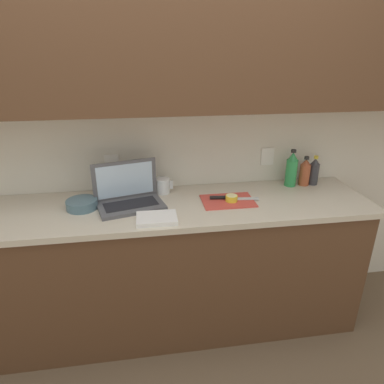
{
  "coord_description": "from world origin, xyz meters",
  "views": [
    {
      "loc": [
        -0.14,
        -1.86,
        1.76
      ],
      "look_at": [
        0.14,
        -0.01,
        0.97
      ],
      "focal_mm": 32.0,
      "sensor_mm": 36.0,
      "label": 1
    }
  ],
  "objects_px": {
    "laptop": "(129,195)",
    "measuring_cup": "(163,186)",
    "bottle_green_soda": "(292,169)",
    "knife": "(226,198)",
    "lemon_half_cut": "(232,198)",
    "bottle_oil_tall": "(305,172)",
    "cutting_board": "(228,201)",
    "bowl_white": "(82,204)",
    "bottle_water_clear": "(314,172)"
  },
  "relations": [
    {
      "from": "laptop",
      "to": "measuring_cup",
      "type": "xyz_separation_m",
      "value": [
        0.21,
        0.15,
        -0.01
      ]
    },
    {
      "from": "bottle_green_soda",
      "to": "knife",
      "type": "bearing_deg",
      "value": -160.51
    },
    {
      "from": "knife",
      "to": "lemon_half_cut",
      "type": "height_order",
      "value": "lemon_half_cut"
    },
    {
      "from": "laptop",
      "to": "lemon_half_cut",
      "type": "distance_m",
      "value": 0.62
    },
    {
      "from": "lemon_half_cut",
      "to": "measuring_cup",
      "type": "xyz_separation_m",
      "value": [
        -0.4,
        0.21,
        0.02
      ]
    },
    {
      "from": "bottle_oil_tall",
      "to": "lemon_half_cut",
      "type": "bearing_deg",
      "value": -159.68
    },
    {
      "from": "cutting_board",
      "to": "bowl_white",
      "type": "xyz_separation_m",
      "value": [
        -0.87,
        0.03,
        0.02
      ]
    },
    {
      "from": "bottle_oil_tall",
      "to": "bowl_white",
      "type": "height_order",
      "value": "bottle_oil_tall"
    },
    {
      "from": "cutting_board",
      "to": "measuring_cup",
      "type": "xyz_separation_m",
      "value": [
        -0.38,
        0.2,
        0.04
      ]
    },
    {
      "from": "lemon_half_cut",
      "to": "bowl_white",
      "type": "bearing_deg",
      "value": 177.0
    },
    {
      "from": "measuring_cup",
      "to": "lemon_half_cut",
      "type": "bearing_deg",
      "value": -27.7
    },
    {
      "from": "laptop",
      "to": "cutting_board",
      "type": "relative_size",
      "value": 1.36
    },
    {
      "from": "laptop",
      "to": "bottle_oil_tall",
      "type": "xyz_separation_m",
      "value": [
        1.18,
        0.15,
        0.03
      ]
    },
    {
      "from": "cutting_board",
      "to": "bottle_green_soda",
      "type": "xyz_separation_m",
      "value": [
        0.48,
        0.2,
        0.11
      ]
    },
    {
      "from": "cutting_board",
      "to": "knife",
      "type": "height_order",
      "value": "knife"
    },
    {
      "from": "bottle_green_soda",
      "to": "bottle_oil_tall",
      "type": "relative_size",
      "value": 1.26
    },
    {
      "from": "bottle_green_soda",
      "to": "bottle_oil_tall",
      "type": "xyz_separation_m",
      "value": [
        0.1,
        -0.0,
        -0.02
      ]
    },
    {
      "from": "lemon_half_cut",
      "to": "bottle_green_soda",
      "type": "height_order",
      "value": "bottle_green_soda"
    },
    {
      "from": "lemon_half_cut",
      "to": "measuring_cup",
      "type": "relative_size",
      "value": 0.65
    },
    {
      "from": "knife",
      "to": "bowl_white",
      "type": "distance_m",
      "value": 0.86
    },
    {
      "from": "bottle_green_soda",
      "to": "cutting_board",
      "type": "bearing_deg",
      "value": -157.97
    },
    {
      "from": "laptop",
      "to": "knife",
      "type": "distance_m",
      "value": 0.59
    },
    {
      "from": "knife",
      "to": "lemon_half_cut",
      "type": "relative_size",
      "value": 4.17
    },
    {
      "from": "bottle_oil_tall",
      "to": "bottle_green_soda",
      "type": "bearing_deg",
      "value": 180.0
    },
    {
      "from": "laptop",
      "to": "measuring_cup",
      "type": "relative_size",
      "value": 3.82
    },
    {
      "from": "cutting_board",
      "to": "bowl_white",
      "type": "relative_size",
      "value": 1.76
    },
    {
      "from": "knife",
      "to": "bottle_green_soda",
      "type": "height_order",
      "value": "bottle_green_soda"
    },
    {
      "from": "lemon_half_cut",
      "to": "bottle_water_clear",
      "type": "height_order",
      "value": "bottle_water_clear"
    },
    {
      "from": "knife",
      "to": "bottle_green_soda",
      "type": "distance_m",
      "value": 0.53
    },
    {
      "from": "laptop",
      "to": "bottle_oil_tall",
      "type": "relative_size",
      "value": 2.14
    },
    {
      "from": "laptop",
      "to": "knife",
      "type": "height_order",
      "value": "laptop"
    },
    {
      "from": "measuring_cup",
      "to": "laptop",
      "type": "bearing_deg",
      "value": -144.87
    },
    {
      "from": "cutting_board",
      "to": "bottle_green_soda",
      "type": "bearing_deg",
      "value": 22.03
    },
    {
      "from": "laptop",
      "to": "bottle_green_soda",
      "type": "height_order",
      "value": "laptop"
    },
    {
      "from": "bottle_oil_tall",
      "to": "laptop",
      "type": "bearing_deg",
      "value": -172.85
    },
    {
      "from": "bottle_green_soda",
      "to": "bowl_white",
      "type": "bearing_deg",
      "value": -173.14
    },
    {
      "from": "cutting_board",
      "to": "bottle_green_soda",
      "type": "relative_size",
      "value": 1.25
    },
    {
      "from": "bottle_oil_tall",
      "to": "bowl_white",
      "type": "bearing_deg",
      "value": -173.6
    },
    {
      "from": "cutting_board",
      "to": "measuring_cup",
      "type": "relative_size",
      "value": 2.81
    },
    {
      "from": "knife",
      "to": "lemon_half_cut",
      "type": "distance_m",
      "value": 0.05
    },
    {
      "from": "bowl_white",
      "to": "bottle_oil_tall",
      "type": "bearing_deg",
      "value": 6.4
    },
    {
      "from": "cutting_board",
      "to": "bottle_green_soda",
      "type": "height_order",
      "value": "bottle_green_soda"
    },
    {
      "from": "cutting_board",
      "to": "bowl_white",
      "type": "bearing_deg",
      "value": 177.79
    },
    {
      "from": "bottle_green_soda",
      "to": "bowl_white",
      "type": "relative_size",
      "value": 1.41
    },
    {
      "from": "cutting_board",
      "to": "bottle_oil_tall",
      "type": "relative_size",
      "value": 1.57
    },
    {
      "from": "bottle_green_soda",
      "to": "bowl_white",
      "type": "distance_m",
      "value": 1.36
    },
    {
      "from": "laptop",
      "to": "measuring_cup",
      "type": "bearing_deg",
      "value": 20.84
    },
    {
      "from": "bottle_water_clear",
      "to": "measuring_cup",
      "type": "xyz_separation_m",
      "value": [
        -1.03,
        0.0,
        -0.04
      ]
    },
    {
      "from": "bottle_green_soda",
      "to": "measuring_cup",
      "type": "xyz_separation_m",
      "value": [
        -0.87,
        0.0,
        -0.07
      ]
    },
    {
      "from": "laptop",
      "to": "knife",
      "type": "xyz_separation_m",
      "value": [
        0.59,
        -0.03,
        -0.04
      ]
    }
  ]
}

